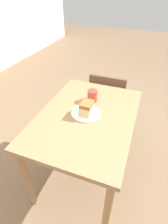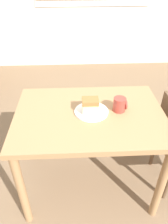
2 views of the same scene
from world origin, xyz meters
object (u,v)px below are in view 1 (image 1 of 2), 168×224
dining_table_near (87,125)px  chair_near_window (108,100)px  coffee_mug (92,95)px  plate (86,113)px  cake_slice (87,108)px

dining_table_near → chair_near_window: bearing=-1.1°
coffee_mug → plate: bearing=-176.7°
dining_table_near → cake_slice: (0.00, 0.00, 0.18)m
chair_near_window → coffee_mug: bearing=85.5°
chair_near_window → plate: (-0.74, 0.03, 0.32)m
dining_table_near → cake_slice: bearing=57.7°
chair_near_window → plate: bearing=87.7°
dining_table_near → cake_slice: 0.18m
cake_slice → coffee_mug: bearing=5.8°
plate → coffee_mug: (0.21, 0.01, 0.05)m
plate → cake_slice: bearing=-134.0°
plate → coffee_mug: size_ratio=2.35×
plate → cake_slice: cake_slice is taller
dining_table_near → chair_near_window: 0.78m
dining_table_near → chair_near_window: chair_near_window is taller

